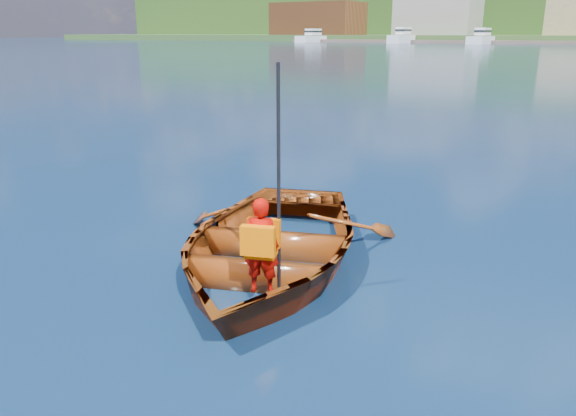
{
  "coord_description": "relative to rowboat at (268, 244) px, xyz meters",
  "views": [
    {
      "loc": [
        4.39,
        -4.4,
        2.64
      ],
      "look_at": [
        1.21,
        0.7,
        0.76
      ],
      "focal_mm": 35.0,
      "sensor_mm": 36.0,
      "label": 1
    }
  ],
  "objects": [
    {
      "name": "child_paddler",
      "position": [
        0.45,
        -0.79,
        0.36
      ],
      "size": [
        0.43,
        0.43,
        2.28
      ],
      "color": "#A80701",
      "rests_on": "ground"
    },
    {
      "name": "marina_yachts",
      "position": [
        -12.65,
        142.64,
        1.1
      ],
      "size": [
        146.7,
        13.48,
        4.33
      ],
      "color": "silver",
      "rests_on": "ground"
    },
    {
      "name": "ground",
      "position": [
        -0.93,
        -0.7,
        -0.28
      ],
      "size": [
        600.0,
        600.0,
        0.0
      ],
      "color": "#111E42",
      "rests_on": "ground"
    },
    {
      "name": "rowboat",
      "position": [
        0.0,
        0.0,
        0.0
      ],
      "size": [
        4.19,
        4.89,
        0.85
      ],
      "color": "#6A3E0A",
      "rests_on": "ground"
    }
  ]
}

